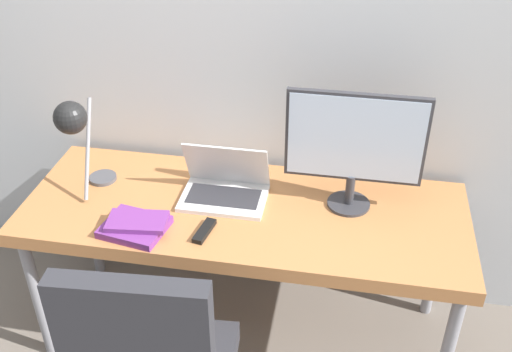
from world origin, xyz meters
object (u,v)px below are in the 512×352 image
(desk_lamp, at_px, (75,126))
(game_controller, at_px, (130,223))
(laptop, at_px, (225,187))
(book_stack, at_px, (136,225))
(monitor, at_px, (355,144))

(desk_lamp, distance_m, game_controller, 0.42)
(laptop, height_order, book_stack, laptop)
(laptop, xyz_separation_m, desk_lamp, (-0.54, -0.12, 0.30))
(laptop, xyz_separation_m, monitor, (0.50, 0.04, 0.24))
(book_stack, bearing_deg, monitor, 21.48)
(monitor, relative_size, book_stack, 2.03)
(laptop, relative_size, book_stack, 1.32)
(monitor, bearing_deg, game_controller, -159.92)
(monitor, distance_m, book_stack, 0.89)
(game_controller, bearing_deg, monitor, 20.08)
(laptop, xyz_separation_m, game_controller, (-0.31, -0.26, -0.03))
(laptop, bearing_deg, desk_lamp, -167.36)
(laptop, distance_m, monitor, 0.56)
(desk_lamp, bearing_deg, book_stack, -30.64)
(game_controller, bearing_deg, book_stack, -24.85)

